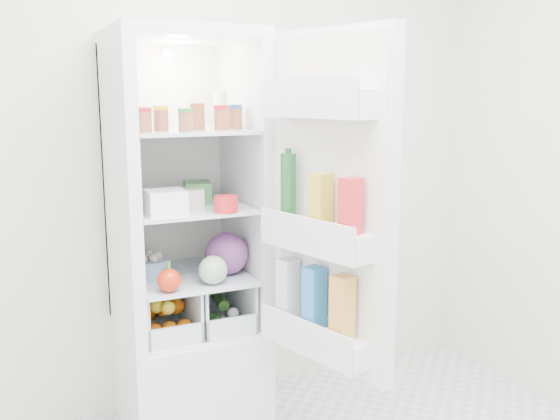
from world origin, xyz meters
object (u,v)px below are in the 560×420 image
red_cabbage (227,254)px  mushroom_bowl (150,268)px  refrigerator (185,288)px  fridge_door (326,212)px

red_cabbage → mushroom_bowl: 0.34m
refrigerator → fridge_door: size_ratio=1.38×
mushroom_bowl → fridge_door: size_ratio=0.13×
refrigerator → mushroom_bowl: (-0.17, -0.03, 0.12)m
red_cabbage → fridge_door: bearing=-65.0°
red_cabbage → mushroom_bowl: size_ratio=1.13×
refrigerator → red_cabbage: bearing=-42.1°
red_cabbage → fridge_door: 0.59m
mushroom_bowl → fridge_door: 0.86m
red_cabbage → refrigerator: bearing=137.9°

